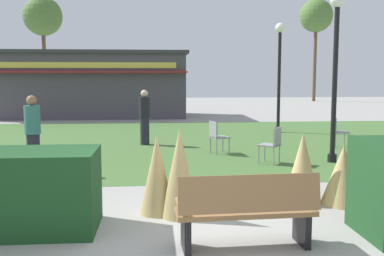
{
  "coord_description": "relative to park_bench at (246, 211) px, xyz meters",
  "views": [
    {
      "loc": [
        -0.45,
        -5.38,
        2.08
      ],
      "look_at": [
        0.26,
        3.03,
        1.12
      ],
      "focal_mm": 42.12,
      "sensor_mm": 36.0,
      "label": 1
    }
  ],
  "objects": [
    {
      "name": "tree_left_bg",
      "position": [
        12.71,
        32.86,
        6.7
      ],
      "size": [
        2.8,
        2.8,
        8.67
      ],
      "color": "brown",
      "rests_on": "ground_plane"
    },
    {
      "name": "person_strolling",
      "position": [
        -1.4,
        8.63,
        0.38
      ],
      "size": [
        0.34,
        0.34,
        1.69
      ],
      "rotation": [
        0.0,
        0.0,
        5.99
      ],
      "color": "#23232D",
      "rests_on": "ground_plane"
    },
    {
      "name": "ground_plane",
      "position": [
        -0.65,
        0.18,
        -0.48
      ],
      "size": [
        80.0,
        80.0,
        0.0
      ],
      "primitive_type": "plane",
      "color": "#999691"
    },
    {
      "name": "food_kiosk",
      "position": [
        -4.39,
        18.88,
        1.22
      ],
      "size": [
        10.01,
        4.56,
        3.38
      ],
      "color": "#47424C",
      "rests_on": "ground_plane"
    },
    {
      "name": "ornamental_grass_behind_left",
      "position": [
        1.34,
        1.93,
        0.1
      ],
      "size": [
        0.61,
        0.61,
        1.17
      ],
      "primitive_type": "cone",
      "color": "tan",
      "rests_on": "ground_plane"
    },
    {
      "name": "lawn_patch",
      "position": [
        -0.65,
        9.3,
        -0.48
      ],
      "size": [
        36.0,
        12.0,
        0.01
      ],
      "primitive_type": "cube",
      "color": "#446B33",
      "rests_on": "ground_plane"
    },
    {
      "name": "lamppost_mid",
      "position": [
        3.25,
        5.37,
        2.09
      ],
      "size": [
        0.36,
        0.36,
        4.07
      ],
      "color": "black",
      "rests_on": "ground_plane"
    },
    {
      "name": "ornamental_grass_behind_center",
      "position": [
        -0.73,
        1.36,
        0.19
      ],
      "size": [
        0.57,
        0.57,
        1.33
      ],
      "primitive_type": "cone",
      "color": "tan",
      "rests_on": "ground_plane"
    },
    {
      "name": "parked_car_west_slot",
      "position": [
        -3.01,
        25.22,
        0.16
      ],
      "size": [
        4.32,
        2.29,
        1.2
      ],
      "color": "#B7BABF",
      "rests_on": "ground_plane"
    },
    {
      "name": "lamppost_far",
      "position": [
        3.57,
        11.4,
        2.09
      ],
      "size": [
        0.36,
        0.36,
        4.07
      ],
      "color": "black",
      "rests_on": "ground_plane"
    },
    {
      "name": "cafe_chair_west",
      "position": [
        0.59,
        6.81,
        0.05
      ],
      "size": [
        0.56,
        0.56,
        0.89
      ],
      "color": "gray",
      "rests_on": "ground_plane"
    },
    {
      "name": "cafe_chair_east",
      "position": [
        4.32,
        7.67,
        0.05
      ],
      "size": [
        0.48,
        0.48,
        0.89
      ],
      "color": "gray",
      "rests_on": "ground_plane"
    },
    {
      "name": "ornamental_grass_behind_far",
      "position": [
        1.97,
        1.78,
        0.01
      ],
      "size": [
        0.7,
        0.7,
        0.98
      ],
      "primitive_type": "cone",
      "color": "tan",
      "rests_on": "ground_plane"
    },
    {
      "name": "hedge_left",
      "position": [
        -3.11,
        0.91,
        0.07
      ],
      "size": [
        2.44,
        1.1,
        1.1
      ],
      "primitive_type": "cube",
      "color": "#19421E",
      "rests_on": "ground_plane"
    },
    {
      "name": "ornamental_grass_behind_right",
      "position": [
        -1.07,
        1.55,
        0.12
      ],
      "size": [
        0.54,
        0.54,
        1.21
      ],
      "primitive_type": "cone",
      "color": "tan",
      "rests_on": "ground_plane"
    },
    {
      "name": "cafe_chair_center",
      "position": [
        1.73,
        5.27,
        0.05
      ],
      "size": [
        0.61,
        0.61,
        0.89
      ],
      "color": "gray",
      "rests_on": "ground_plane"
    },
    {
      "name": "park_bench",
      "position": [
        0.0,
        0.0,
        0.0
      ],
      "size": [
        1.72,
        0.61,
        0.95
      ],
      "color": "olive",
      "rests_on": "ground_plane"
    },
    {
      "name": "tree_right_bg",
      "position": [
        -9.09,
        28.83,
        5.9
      ],
      "size": [
        2.8,
        2.8,
        7.85
      ],
      "color": "brown",
      "rests_on": "ground_plane"
    },
    {
      "name": "person_standing",
      "position": [
        -3.74,
        4.75,
        0.38
      ],
      "size": [
        0.34,
        0.34,
        1.69
      ],
      "rotation": [
        0.0,
        0.0,
        6.02
      ],
      "color": "#23232D",
      "rests_on": "ground_plane"
    }
  ]
}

